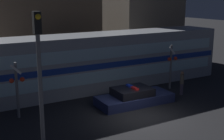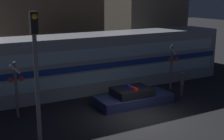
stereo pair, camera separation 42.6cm
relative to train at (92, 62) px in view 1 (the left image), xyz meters
name	(u,v)px [view 1 (the left image)]	position (x,y,z in m)	size (l,w,h in m)	color
ground_plane	(142,118)	(-0.09, -6.18, -1.93)	(120.00, 120.00, 0.00)	black
train	(92,62)	(0.00, 0.00, 0.00)	(20.53, 2.96, 3.86)	#999EA5
police_car	(134,97)	(0.77, -4.10, -1.52)	(4.74, 2.05, 1.14)	navy
pedestrian	(182,83)	(4.49, -4.21, -1.11)	(0.27, 0.27, 1.61)	#3F384C
crossing_signal_near	(171,64)	(4.78, -2.74, -0.15)	(0.80, 0.35, 3.12)	slate
crossing_signal_far	(17,87)	(-5.86, -2.88, -0.18)	(0.80, 0.35, 3.05)	slate
traffic_light_corner	(39,67)	(-5.76, -6.75, 1.63)	(0.30, 0.46, 5.82)	slate
building_left	(45,34)	(-0.75, 7.74, 1.20)	(8.87, 4.88, 6.25)	brown
building_center	(140,6)	(9.30, 7.66, 3.47)	(6.65, 6.32, 10.80)	#726656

